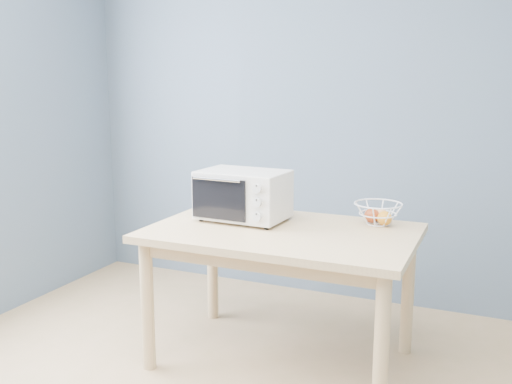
% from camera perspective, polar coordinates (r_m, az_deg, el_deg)
% --- Properties ---
extents(room, '(4.01, 4.51, 2.61)m').
position_cam_1_polar(room, '(1.89, -8.16, 4.05)').
color(room, tan).
rests_on(room, ground).
extents(dining_table, '(1.40, 0.90, 0.75)m').
position_cam_1_polar(dining_table, '(3.08, 2.60, -5.57)').
color(dining_table, '#E1C587').
rests_on(dining_table, ground).
extents(toaster_oven, '(0.50, 0.37, 0.29)m').
position_cam_1_polar(toaster_oven, '(3.22, -1.61, -0.21)').
color(toaster_oven, beige).
rests_on(toaster_oven, dining_table).
extents(fruit_basket, '(0.27, 0.27, 0.12)m').
position_cam_1_polar(fruit_basket, '(3.20, 12.15, -2.12)').
color(fruit_basket, white).
rests_on(fruit_basket, dining_table).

